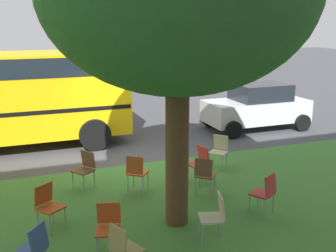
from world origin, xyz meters
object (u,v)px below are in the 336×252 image
(chair_4, at_px, (200,161))
(chair_10, at_px, (109,225))
(chair_1, at_px, (33,247))
(chair_9, at_px, (215,214))
(chair_5, at_px, (265,191))
(chair_7, at_px, (123,247))
(chair_3, at_px, (205,173))
(chair_6, at_px, (85,167))
(chair_2, at_px, (219,149))
(chair_0, at_px, (48,203))
(chair_8, at_px, (137,170))
(parked_car, at_px, (257,106))

(chair_4, bearing_deg, chair_10, 40.53)
(chair_10, bearing_deg, chair_1, 13.75)
(chair_10, bearing_deg, chair_9, 171.51)
(chair_10, bearing_deg, chair_5, -175.21)
(chair_5, height_order, chair_7, same)
(chair_3, relative_size, chair_6, 1.00)
(chair_3, distance_m, chair_5, 1.51)
(chair_2, height_order, chair_5, same)
(chair_2, distance_m, chair_10, 4.80)
(chair_5, relative_size, chair_7, 1.00)
(chair_0, distance_m, chair_9, 3.11)
(chair_3, height_order, chair_4, same)
(chair_5, height_order, chair_6, same)
(chair_7, bearing_deg, chair_5, -161.91)
(chair_0, xyz_separation_m, chair_8, (-2.04, -1.08, 0.00))
(chair_4, relative_size, chair_7, 1.00)
(chair_0, xyz_separation_m, chair_7, (-0.92, 1.99, 0.00))
(chair_2, relative_size, chair_10, 1.00)
(chair_5, xyz_separation_m, chair_7, (3.20, 1.05, 0.00))
(chair_5, bearing_deg, parked_car, -121.13)
(chair_7, bearing_deg, chair_4, -130.94)
(chair_0, relative_size, chair_9, 1.00)
(chair_5, distance_m, chair_9, 1.51)
(chair_6, bearing_deg, chair_7, 89.04)
(chair_4, height_order, chair_6, same)
(chair_4, bearing_deg, chair_8, 2.80)
(chair_3, relative_size, chair_8, 1.00)
(chair_3, xyz_separation_m, chair_10, (2.55, 1.61, 0.00))
(chair_1, bearing_deg, chair_6, -112.21)
(chair_3, distance_m, chair_8, 1.55)
(chair_6, height_order, parked_car, parked_car)
(chair_9, bearing_deg, chair_8, -75.16)
(chair_8, relative_size, chair_10, 1.00)
(chair_3, height_order, chair_5, same)
(chair_1, bearing_deg, chair_7, 159.44)
(chair_1, bearing_deg, chair_0, -102.76)
(chair_4, height_order, chair_5, same)
(chair_1, relative_size, chair_4, 1.00)
(chair_2, bearing_deg, chair_3, 52.36)
(chair_3, xyz_separation_m, chair_9, (0.70, 1.88, 0.00))
(chair_1, xyz_separation_m, chair_10, (-1.22, -0.30, 0.00))
(chair_1, xyz_separation_m, parked_car, (-8.08, -6.56, 0.32))
(chair_7, xyz_separation_m, chair_10, (0.05, -0.77, 0.00))
(chair_3, height_order, chair_6, same)
(chair_2, height_order, parked_car, parked_car)
(chair_3, height_order, chair_9, same)
(chair_7, height_order, parked_car, parked_car)
(chair_10, relative_size, parked_car, 0.24)
(chair_9, xyz_separation_m, parked_car, (-5.02, -6.53, 0.32))
(chair_4, bearing_deg, chair_7, 49.06)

